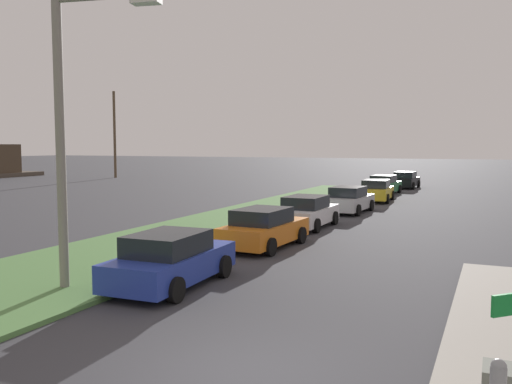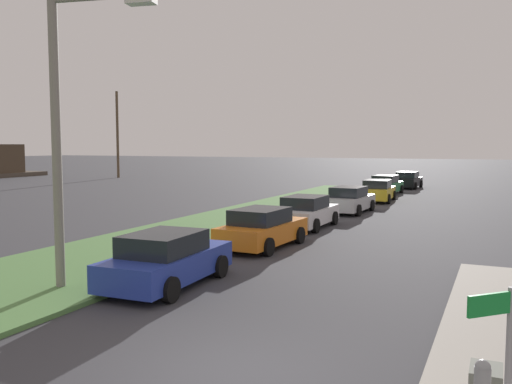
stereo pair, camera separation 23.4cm
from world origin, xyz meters
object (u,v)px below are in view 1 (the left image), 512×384
object	(u,v)px
parked_car_green	(384,185)
streetlight	(72,121)
parked_car_blue	(171,260)
parked_car_white	(307,212)
parked_car_black	(405,180)
parked_car_silver	(349,200)
distant_utility_pole	(115,135)
parked_car_yellow	(376,191)
parked_car_orange	(264,228)

from	to	relation	value
parked_car_green	streetlight	xyz separation A→B (m)	(-31.59, 1.83, 3.67)
parked_car_blue	parked_car_white	size ratio (longest dim) A/B	1.01
parked_car_green	parked_car_black	world-z (taller)	same
parked_car_silver	parked_car_black	bearing A→B (deg)	2.03
parked_car_blue	distant_utility_pole	size ratio (longest dim) A/B	0.44
parked_car_yellow	distant_utility_pole	world-z (taller)	distant_utility_pole
streetlight	distant_utility_pole	world-z (taller)	distant_utility_pole
parked_car_blue	parked_car_black	xyz separation A→B (m)	(36.64, -0.56, 0.00)
parked_car_orange	parked_car_black	size ratio (longest dim) A/B	1.01
parked_car_silver	parked_car_green	xyz separation A→B (m)	(12.58, 0.44, 0.00)
parked_car_yellow	parked_car_black	distance (m)	12.31
parked_car_blue	parked_car_silver	world-z (taller)	same
parked_car_blue	parked_car_green	xyz separation A→B (m)	(30.13, 0.08, 0.00)
parked_car_yellow	parked_car_black	bearing A→B (deg)	-3.32
parked_car_blue	parked_car_white	distance (m)	11.32
parked_car_yellow	distant_utility_pole	size ratio (longest dim) A/B	0.44
parked_car_green	streetlight	distance (m)	31.85
parked_car_green	distant_utility_pole	world-z (taller)	distant_utility_pole
parked_car_orange	parked_car_silver	bearing A→B (deg)	2.10
parked_car_blue	parked_car_yellow	distance (m)	24.33
parked_car_blue	distant_utility_pole	bearing A→B (deg)	38.27
parked_car_blue	parked_car_green	world-z (taller)	same
distant_utility_pole	parked_car_silver	bearing A→B (deg)	-122.44
parked_car_orange	streetlight	world-z (taller)	streetlight
parked_car_orange	parked_car_white	xyz separation A→B (m)	(5.25, 0.12, 0.00)
parked_car_yellow	streetlight	size ratio (longest dim) A/B	0.59
streetlight	parked_car_blue	bearing A→B (deg)	-52.81
parked_car_silver	parked_car_yellow	size ratio (longest dim) A/B	1.00
parked_car_blue	parked_car_silver	distance (m)	17.55
parked_car_white	parked_car_orange	bearing A→B (deg)	-177.91
parked_car_blue	parked_car_orange	xyz separation A→B (m)	(6.07, -0.10, 0.00)
parked_car_blue	parked_car_yellow	bearing A→B (deg)	-3.26
parked_car_yellow	streetlight	distance (m)	26.15
parked_car_blue	parked_car_green	size ratio (longest dim) A/B	0.99
parked_car_orange	distant_utility_pole	xyz separation A→B (m)	(32.53, 32.86, 4.28)
parked_car_white	parked_car_yellow	xyz separation A→B (m)	(13.01, -0.52, 0.00)
parked_car_yellow	parked_car_green	xyz separation A→B (m)	(5.81, 0.59, 0.00)
parked_car_green	distant_utility_pole	size ratio (longest dim) A/B	0.44
parked_car_white	streetlight	distance (m)	13.42
parked_car_blue	parked_car_white	bearing A→B (deg)	-1.99
parked_car_white	parked_car_black	size ratio (longest dim) A/B	0.99
parked_car_white	parked_car_yellow	world-z (taller)	same
distant_utility_pole	parked_car_yellow	bearing A→B (deg)	-113.21
parked_car_black	streetlight	size ratio (longest dim) A/B	0.58
parked_car_silver	streetlight	world-z (taller)	streetlight
parked_car_white	distant_utility_pole	xyz separation A→B (m)	(27.28, 32.75, 4.28)
parked_car_blue	parked_car_orange	size ratio (longest dim) A/B	0.99
parked_car_orange	parked_car_silver	xyz separation A→B (m)	(11.48, -0.25, 0.00)
parked_car_silver	distant_utility_pole	world-z (taller)	distant_utility_pole
parked_car_orange	streetlight	size ratio (longest dim) A/B	0.59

